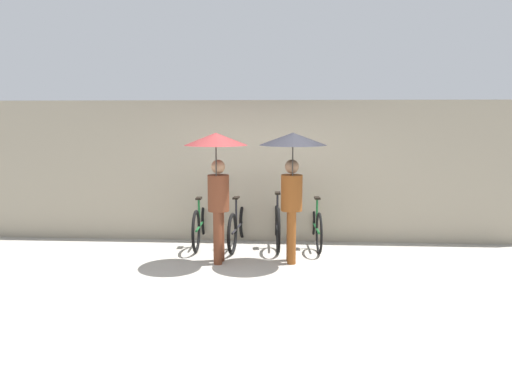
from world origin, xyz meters
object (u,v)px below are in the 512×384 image
object	(u,v)px
parked_bicycle_0	(201,223)
parked_bicycle_2	(277,223)
parked_bicycle_3	(315,225)
pedestrian_center	(292,162)
pedestrian_leading	(217,164)
parked_bicycle_1	(238,226)

from	to	relation	value
parked_bicycle_0	parked_bicycle_2	size ratio (longest dim) A/B	0.99
parked_bicycle_3	pedestrian_center	bearing A→B (deg)	156.54
pedestrian_leading	pedestrian_center	world-z (taller)	same
parked_bicycle_0	parked_bicycle_3	size ratio (longest dim) A/B	1.02
pedestrian_leading	pedestrian_center	bearing A→B (deg)	-171.74
parked_bicycle_3	pedestrian_leading	distance (m)	2.26
parked_bicycle_1	parked_bicycle_2	size ratio (longest dim) A/B	0.98
parked_bicycle_3	pedestrian_center	xyz separation A→B (m)	(-0.42, -1.13, 1.18)
parked_bicycle_1	parked_bicycle_2	bearing A→B (deg)	-77.19
parked_bicycle_2	pedestrian_leading	size ratio (longest dim) A/B	0.90
parked_bicycle_2	parked_bicycle_0	bearing A→B (deg)	87.70
parked_bicycle_2	pedestrian_center	xyz separation A→B (m)	(0.24, -1.12, 1.15)
pedestrian_leading	pedestrian_center	size ratio (longest dim) A/B	1.00
parked_bicycle_2	pedestrian_leading	world-z (taller)	pedestrian_leading
parked_bicycle_0	parked_bicycle_1	bearing A→B (deg)	-97.70
parked_bicycle_1	parked_bicycle_3	distance (m)	1.32
parked_bicycle_2	parked_bicycle_3	size ratio (longest dim) A/B	1.03
parked_bicycle_2	pedestrian_center	size ratio (longest dim) A/B	0.90
parked_bicycle_3	pedestrian_leading	bearing A→B (deg)	125.41
pedestrian_leading	pedestrian_center	xyz separation A→B (m)	(1.10, 0.08, 0.03)
parked_bicycle_1	pedestrian_leading	world-z (taller)	pedestrian_leading
pedestrian_center	pedestrian_leading	bearing A→B (deg)	0.93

